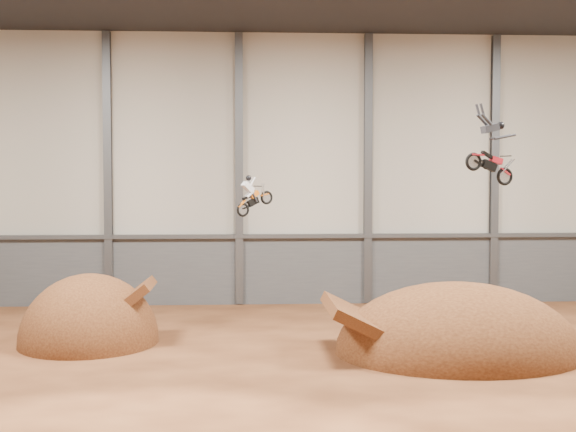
% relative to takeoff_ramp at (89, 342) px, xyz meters
% --- Properties ---
extents(floor, '(40.00, 40.00, 0.00)m').
position_rel_takeoff_ramp_xyz_m(floor, '(9.33, -5.78, 0.00)').
color(floor, '#4C2714').
rests_on(floor, ground).
extents(back_wall, '(40.00, 0.10, 14.00)m').
position_rel_takeoff_ramp_xyz_m(back_wall, '(9.33, 9.22, 7.00)').
color(back_wall, beige).
rests_on(back_wall, ground).
extents(lower_band_back, '(39.80, 0.18, 3.50)m').
position_rel_takeoff_ramp_xyz_m(lower_band_back, '(9.33, 9.12, 1.75)').
color(lower_band_back, '#4C4E53').
rests_on(lower_band_back, ground).
extents(steel_rail, '(39.80, 0.35, 0.20)m').
position_rel_takeoff_ramp_xyz_m(steel_rail, '(9.33, 8.97, 3.55)').
color(steel_rail, '#47494F').
rests_on(steel_rail, lower_band_back).
extents(steel_column_1, '(0.40, 0.36, 13.90)m').
position_rel_takeoff_ramp_xyz_m(steel_column_1, '(-0.67, 9.02, 7.00)').
color(steel_column_1, '#47494F').
rests_on(steel_column_1, ground).
extents(steel_column_2, '(0.40, 0.36, 13.90)m').
position_rel_takeoff_ramp_xyz_m(steel_column_2, '(6.00, 9.02, 7.00)').
color(steel_column_2, '#47494F').
rests_on(steel_column_2, ground).
extents(steel_column_3, '(0.40, 0.36, 13.90)m').
position_rel_takeoff_ramp_xyz_m(steel_column_3, '(12.66, 9.02, 7.00)').
color(steel_column_3, '#47494F').
rests_on(steel_column_3, ground).
extents(steel_column_4, '(0.40, 0.36, 13.90)m').
position_rel_takeoff_ramp_xyz_m(steel_column_4, '(19.33, 9.02, 7.00)').
color(steel_column_4, '#47494F').
rests_on(steel_column_4, ground).
extents(takeoff_ramp, '(5.53, 6.38, 5.53)m').
position_rel_takeoff_ramp_xyz_m(takeoff_ramp, '(0.00, 0.00, 0.00)').
color(takeoff_ramp, '#402010').
rests_on(takeoff_ramp, ground).
extents(landing_ramp, '(9.25, 8.19, 5.34)m').
position_rel_takeoff_ramp_xyz_m(landing_ramp, '(14.24, -2.70, 0.00)').
color(landing_ramp, '#402010').
rests_on(landing_ramp, ground).
extents(fmx_rider_a, '(2.33, 1.73, 2.20)m').
position_rel_takeoff_ramp_xyz_m(fmx_rider_a, '(6.76, 1.11, 6.08)').
color(fmx_rider_a, orange).
extents(fmx_rider_b, '(3.58, 1.72, 3.28)m').
position_rel_takeoff_ramp_xyz_m(fmx_rider_b, '(15.16, -3.05, 7.83)').
color(fmx_rider_b, red).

